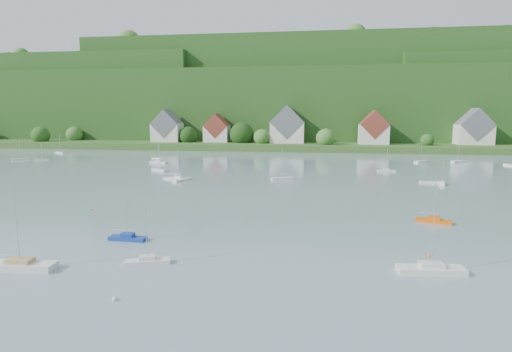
# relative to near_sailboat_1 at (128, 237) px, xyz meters

# --- Properties ---
(far_shore_strip) EXTENTS (600.00, 60.00, 3.00)m
(far_shore_strip) POSITION_rel_near_sailboat_1_xyz_m (6.73, 159.28, 1.09)
(far_shore_strip) COLOR #2D5620
(far_shore_strip) RESTS_ON ground
(forested_ridge) EXTENTS (620.00, 181.22, 69.89)m
(forested_ridge) POSITION_rel_near_sailboat_1_xyz_m (7.12, 227.84, 22.48)
(forested_ridge) COLOR #1C4215
(forested_ridge) RESTS_ON ground
(village_building_0) EXTENTS (14.00, 10.40, 16.00)m
(village_building_0) POSITION_rel_near_sailboat_1_xyz_m (-48.27, 146.28, 9.11)
(village_building_0) COLOR beige
(village_building_0) RESTS_ON far_shore_strip
(village_building_1) EXTENTS (12.00, 9.36, 14.00)m
(village_building_1) POSITION_rel_near_sailboat_1_xyz_m (-23.27, 148.28, 8.35)
(village_building_1) COLOR beige
(village_building_1) RESTS_ON far_shore_strip
(village_building_2) EXTENTS (16.00, 11.44, 18.00)m
(village_building_2) POSITION_rel_near_sailboat_1_xyz_m (11.73, 147.28, 9.86)
(village_building_2) COLOR beige
(village_building_2) RESTS_ON far_shore_strip
(village_building_3) EXTENTS (13.00, 10.40, 15.50)m
(village_building_3) POSITION_rel_near_sailboat_1_xyz_m (51.73, 145.28, 9.02)
(village_building_3) COLOR beige
(village_building_3) RESTS_ON far_shore_strip
(village_building_4) EXTENTS (15.00, 10.40, 16.50)m
(village_building_4) POSITION_rel_near_sailboat_1_xyz_m (96.73, 149.28, 9.18)
(village_building_4) COLOR beige
(village_building_4) RESTS_ON far_shore_strip
(near_sailboat_1) EXTENTS (5.27, 1.71, 7.03)m
(near_sailboat_1) POSITION_rel_near_sailboat_1_xyz_m (0.00, 0.00, 0.00)
(near_sailboat_1) COLOR navy
(near_sailboat_1) RESTS_ON ground
(near_sailboat_2) EXTENTS (7.99, 2.70, 10.62)m
(near_sailboat_2) POSITION_rel_near_sailboat_1_xyz_m (-7.12, -11.77, 0.11)
(near_sailboat_2) COLOR silver
(near_sailboat_2) RESTS_ON ground
(near_sailboat_3) EXTENTS (5.36, 2.94, 6.97)m
(near_sailboat_3) POSITION_rel_near_sailboat_1_xyz_m (6.32, -8.14, -0.00)
(near_sailboat_3) COLOR silver
(near_sailboat_3) RESTS_ON ground
(near_sailboat_4) EXTENTS (7.35, 2.66, 9.71)m
(near_sailboat_4) POSITION_rel_near_sailboat_1_xyz_m (38.08, -6.34, 0.08)
(near_sailboat_4) COLOR silver
(near_sailboat_4) RESTS_ON ground
(near_sailboat_5) EXTENTS (5.58, 3.25, 7.27)m
(near_sailboat_5) POSITION_rel_near_sailboat_1_xyz_m (44.24, 15.69, 0.01)
(near_sailboat_5) COLOR #DA5B0A
(near_sailboat_5) RESTS_ON ground
(mooring_buoy_1) EXTENTS (0.45, 0.45, 0.45)m
(mooring_buoy_1) POSITION_rel_near_sailboat_1_xyz_m (6.99, -17.49, -0.41)
(mooring_buoy_1) COLOR white
(mooring_buoy_1) RESTS_ON ground
(mooring_buoy_2) EXTENTS (0.42, 0.42, 0.42)m
(mooring_buoy_2) POSITION_rel_near_sailboat_1_xyz_m (39.32, -0.79, -0.41)
(mooring_buoy_2) COLOR orange
(mooring_buoy_2) RESTS_ON ground
(mooring_buoy_3) EXTENTS (0.40, 0.40, 0.40)m
(mooring_buoy_3) POSITION_rel_near_sailboat_1_xyz_m (-14.51, 15.84, -0.41)
(mooring_buoy_3) COLOR orange
(mooring_buoy_3) RESTS_ON ground
(far_sailboat_cluster) EXTENTS (200.05, 67.69, 8.71)m
(far_sailboat_cluster) POSITION_rel_near_sailboat_1_xyz_m (14.31, 77.51, -0.03)
(far_sailboat_cluster) COLOR silver
(far_sailboat_cluster) RESTS_ON ground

